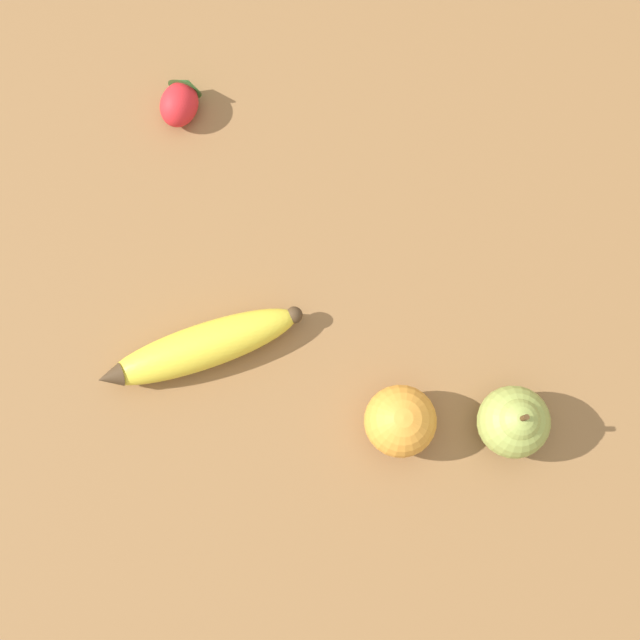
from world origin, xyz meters
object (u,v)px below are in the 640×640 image
(banana, at_px, (202,351))
(pear, at_px, (514,422))
(strawberry, at_px, (180,101))
(orange, at_px, (400,421))

(banana, relative_size, pear, 2.41)
(banana, xyz_separation_m, strawberry, (0.25, -0.06, -0.00))
(orange, bearing_deg, strawberry, 14.19)
(banana, bearing_deg, strawberry, -102.64)
(orange, bearing_deg, banana, 50.54)
(banana, height_order, pear, pear)
(pear, xyz_separation_m, strawberry, (0.41, 0.19, -0.02))
(banana, bearing_deg, orange, 141.02)
(orange, distance_m, pear, 0.10)
(orange, xyz_separation_m, strawberry, (0.38, 0.09, -0.01))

